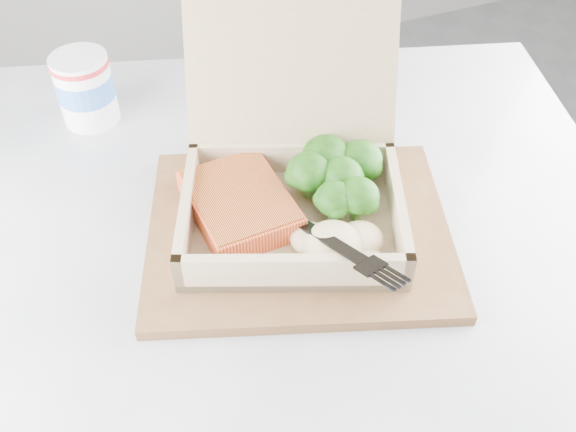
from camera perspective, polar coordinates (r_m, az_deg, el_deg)
name	(u,v)px	position (r m, az deg, el deg)	size (l,w,h in m)	color
cafe_table	(287,350)	(0.83, -0.11, -11.85)	(0.99, 0.99, 0.73)	black
serving_tray	(299,231)	(0.69, 0.96, -1.30)	(0.32, 0.26, 0.01)	brown
takeout_container	(292,165)	(0.68, 0.36, 4.55)	(0.31, 0.32, 0.20)	tan
salmon_fillet	(240,204)	(0.68, -4.32, 1.06)	(0.10, 0.13, 0.03)	orange
broccoli_pile	(341,183)	(0.69, 4.72, 2.93)	(0.12, 0.12, 0.04)	#2C771A
mashed_potatoes	(333,243)	(0.63, 4.06, -2.41)	(0.09, 0.08, 0.03)	beige
plastic_fork	(308,223)	(0.64, 1.81, -0.60)	(0.06, 0.17, 0.04)	black
paper_cup	(85,87)	(0.86, -17.60, 10.88)	(0.07, 0.07, 0.09)	white
receipt	(288,134)	(0.82, -0.02, 7.29)	(0.08, 0.15, 0.00)	silver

